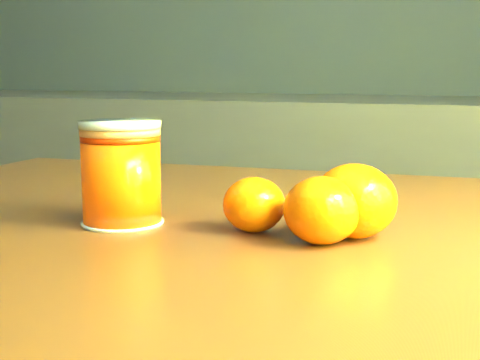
% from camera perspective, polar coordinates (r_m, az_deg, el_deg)
% --- Properties ---
extents(kitchen_counter, '(3.15, 0.60, 0.90)m').
position_cam_1_polar(kitchen_counter, '(2.24, -11.31, -4.44)').
color(kitchen_counter, '#4B4A4F').
rests_on(kitchen_counter, ground).
extents(table, '(1.15, 0.85, 0.82)m').
position_cam_1_polar(table, '(0.67, 4.18, -13.03)').
color(table, brown).
rests_on(table, ground).
extents(juice_glass, '(0.08, 0.08, 0.10)m').
position_cam_1_polar(juice_glass, '(0.66, -10.09, 0.55)').
color(juice_glass, '#FD5005').
rests_on(juice_glass, table).
extents(orange_front, '(0.08, 0.08, 0.07)m').
position_cam_1_polar(orange_front, '(0.61, 9.73, -1.78)').
color(orange_front, '#FF6705').
rests_on(orange_front, table).
extents(orange_back, '(0.07, 0.07, 0.05)m').
position_cam_1_polar(orange_back, '(0.62, 1.21, -2.11)').
color(orange_back, '#FF6705').
rests_on(orange_back, table).
extents(orange_extra, '(0.07, 0.07, 0.06)m').
position_cam_1_polar(orange_extra, '(0.58, 7.00, -2.58)').
color(orange_extra, '#FF6705').
rests_on(orange_extra, table).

